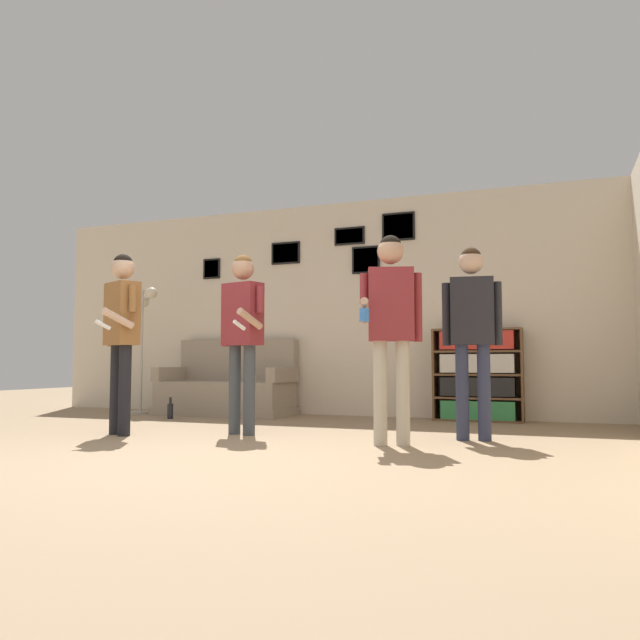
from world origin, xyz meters
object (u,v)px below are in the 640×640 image
object	(u,v)px
person_spectator_near_bookshelf	(472,321)
bottle_on_floor	(170,410)
bookshelf	(478,375)
person_player_foreground_left	(121,323)
floor_lamp	(142,326)
person_player_foreground_center	(242,324)
couch	(227,390)
person_watcher_holding_cup	(391,315)

from	to	relation	value
person_spectator_near_bookshelf	bottle_on_floor	size ratio (longest dim) A/B	6.52
bookshelf	person_player_foreground_left	world-z (taller)	person_player_foreground_left
floor_lamp	bottle_on_floor	distance (m)	1.40
person_spectator_near_bookshelf	person_player_foreground_center	bearing A→B (deg)	-171.53
couch	person_watcher_holding_cup	world-z (taller)	person_watcher_holding_cup
couch	floor_lamp	xyz separation A→B (m)	(-1.12, -0.27, 0.82)
floor_lamp	person_watcher_holding_cup	bearing A→B (deg)	-26.60
floor_lamp	bottle_on_floor	xyz separation A→B (m)	(0.79, -0.50, -1.04)
person_player_foreground_left	person_watcher_holding_cup	distance (m)	2.51
person_player_foreground_left	bottle_on_floor	distance (m)	1.91
person_watcher_holding_cup	person_spectator_near_bookshelf	bearing A→B (deg)	44.40
couch	bottle_on_floor	world-z (taller)	couch
couch	floor_lamp	bearing A→B (deg)	-166.48
person_player_foreground_left	person_spectator_near_bookshelf	distance (m)	3.15
person_player_foreground_center	floor_lamp	bearing A→B (deg)	144.73
bookshelf	couch	bearing A→B (deg)	-176.50
couch	person_player_foreground_center	size ratio (longest dim) A/B	1.04
person_player_foreground_center	bookshelf	bearing A→B (deg)	48.48
couch	person_watcher_holding_cup	xyz separation A→B (m)	(2.70, -2.18, 0.73)
person_player_foreground_left	person_player_foreground_center	bearing A→B (deg)	22.49
bookshelf	bottle_on_floor	world-z (taller)	bookshelf
person_player_foreground_left	person_player_foreground_center	world-z (taller)	person_player_foreground_left
couch	person_spectator_near_bookshelf	xyz separation A→B (m)	(3.27, -1.63, 0.70)
person_spectator_near_bookshelf	bottle_on_floor	world-z (taller)	person_spectator_near_bookshelf
couch	person_spectator_near_bookshelf	size ratio (longest dim) A/B	1.05
person_player_foreground_center	bottle_on_floor	world-z (taller)	person_player_foreground_center
person_watcher_holding_cup	bottle_on_floor	size ratio (longest dim) A/B	6.68
couch	person_player_foreground_center	world-z (taller)	person_player_foreground_center
person_watcher_holding_cup	person_spectator_near_bookshelf	xyz separation A→B (m)	(0.57, 0.56, -0.03)
couch	person_player_foreground_left	world-z (taller)	person_player_foreground_left
person_player_foreground_left	person_watcher_holding_cup	xyz separation A→B (m)	(2.50, 0.17, 0.02)
floor_lamp	person_player_foreground_left	world-z (taller)	person_player_foreground_left
person_player_foreground_left	couch	bearing A→B (deg)	94.86
floor_lamp	person_watcher_holding_cup	xyz separation A→B (m)	(3.82, -1.91, -0.09)
bookshelf	person_spectator_near_bookshelf	world-z (taller)	person_spectator_near_bookshelf
person_watcher_holding_cup	bottle_on_floor	distance (m)	3.47
person_player_foreground_center	person_spectator_near_bookshelf	xyz separation A→B (m)	(2.05, 0.30, -0.01)
floor_lamp	bottle_on_floor	size ratio (longest dim) A/B	6.50
floor_lamp	person_player_foreground_center	world-z (taller)	person_player_foreground_center
couch	bottle_on_floor	bearing A→B (deg)	-113.15
floor_lamp	person_watcher_holding_cup	world-z (taller)	person_watcher_holding_cup
person_watcher_holding_cup	bottle_on_floor	bearing A→B (deg)	155.01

